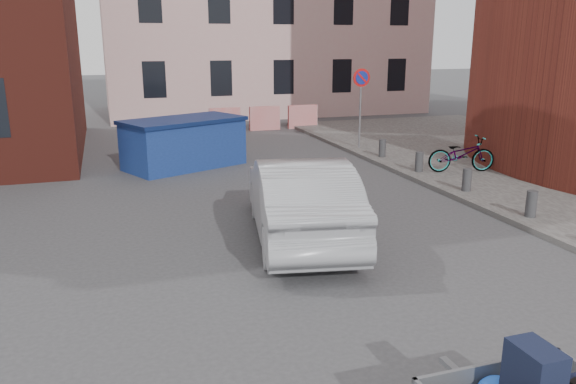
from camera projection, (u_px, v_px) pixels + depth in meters
name	position (u px, v px, depth m)	size (l,w,h in m)	color
ground	(268.00, 282.00, 8.76)	(120.00, 120.00, 0.00)	#38383A
no_parking_sign	(361.00, 92.00, 18.74)	(0.60, 0.09, 2.65)	gray
bollards	(467.00, 180.00, 13.58)	(0.22, 9.02, 0.55)	#3A3A3D
barriers	(265.00, 118.00, 23.66)	(4.70, 0.18, 1.00)	red
dumpster	(184.00, 143.00, 16.61)	(3.89, 3.06, 1.45)	navy
silver_car	(300.00, 198.00, 10.54)	(1.66, 4.75, 1.56)	#989A9F
bicycle	(461.00, 154.00, 15.54)	(0.65, 1.87, 0.98)	black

